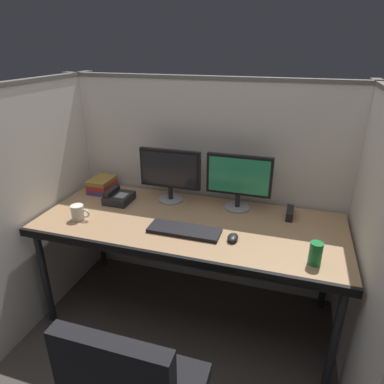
{
  "coord_description": "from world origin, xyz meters",
  "views": [
    {
      "loc": [
        0.58,
        -1.51,
        1.77
      ],
      "look_at": [
        0.0,
        0.35,
        0.92
      ],
      "focal_mm": 32.13,
      "sensor_mm": 36.0,
      "label": 1
    }
  ],
  "objects": [
    {
      "name": "coffee_mug",
      "position": [
        -0.68,
        0.12,
        0.79
      ],
      "size": [
        0.13,
        0.08,
        0.09
      ],
      "color": "silver",
      "rests_on": "desk"
    },
    {
      "name": "soda_can",
      "position": [
        0.74,
        0.06,
        0.8
      ],
      "size": [
        0.07,
        0.07,
        0.12
      ],
      "primitive_type": "cylinder",
      "color": "#197233",
      "rests_on": "desk"
    },
    {
      "name": "book_stack",
      "position": [
        -0.77,
        0.57,
        0.79
      ],
      "size": [
        0.15,
        0.21,
        0.1
      ],
      "color": "#4C3366",
      "rests_on": "desk"
    },
    {
      "name": "ground_plane",
      "position": [
        0.0,
        0.0,
        0.0
      ],
      "size": [
        8.0,
        8.0,
        0.0
      ],
      "primitive_type": "plane",
      "color": "#423D38"
    },
    {
      "name": "computer_mouse",
      "position": [
        0.3,
        0.16,
        0.76
      ],
      "size": [
        0.06,
        0.1,
        0.04
      ],
      "color": "black",
      "rests_on": "desk"
    },
    {
      "name": "cubicle_partition_rear",
      "position": [
        0.0,
        0.74,
        0.79
      ],
      "size": [
        2.21,
        0.06,
        1.57
      ],
      "color": "beige",
      "rests_on": "ground"
    },
    {
      "name": "red_stapler",
      "position": [
        0.6,
        0.54,
        0.77
      ],
      "size": [
        0.04,
        0.15,
        0.06
      ],
      "primitive_type": "cube",
      "color": "black",
      "rests_on": "desk"
    },
    {
      "name": "monitor_left",
      "position": [
        -0.22,
        0.55,
        0.96
      ],
      "size": [
        0.43,
        0.17,
        0.37
      ],
      "color": "gray",
      "rests_on": "desk"
    },
    {
      "name": "keyboard_main",
      "position": [
        0.01,
        0.17,
        0.75
      ],
      "size": [
        0.43,
        0.15,
        0.02
      ],
      "primitive_type": "cube",
      "color": "black",
      "rests_on": "desk"
    },
    {
      "name": "monitor_right",
      "position": [
        0.25,
        0.57,
        0.96
      ],
      "size": [
        0.43,
        0.17,
        0.37
      ],
      "color": "gray",
      "rests_on": "desk"
    },
    {
      "name": "cubicle_partition_right",
      "position": [
        0.99,
        0.2,
        0.79
      ],
      "size": [
        0.06,
        1.41,
        1.57
      ],
      "color": "beige",
      "rests_on": "ground"
    },
    {
      "name": "cubicle_partition_left",
      "position": [
        -0.99,
        0.2,
        0.79
      ],
      "size": [
        0.06,
        1.41,
        1.57
      ],
      "color": "beige",
      "rests_on": "ground"
    },
    {
      "name": "desk",
      "position": [
        0.0,
        0.29,
        0.69
      ],
      "size": [
        1.9,
        0.8,
        0.74
      ],
      "color": "#997551",
      "rests_on": "ground"
    },
    {
      "name": "desk_phone",
      "position": [
        -0.57,
        0.43,
        0.77
      ],
      "size": [
        0.17,
        0.19,
        0.09
      ],
      "color": "black",
      "rests_on": "desk"
    }
  ]
}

